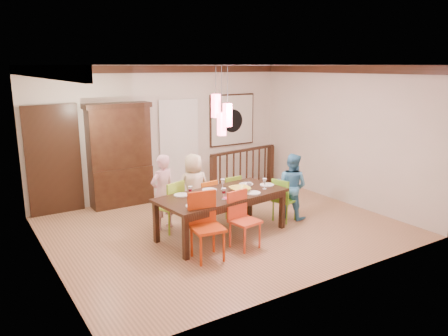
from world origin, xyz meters
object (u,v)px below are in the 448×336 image
balustrade (244,168)px  chair_end_right (285,197)px  chair_far_left (168,202)px  person_end_right (292,186)px  person_far_left (163,192)px  person_far_mid (194,188)px  china_hutch (120,155)px  dining_table (222,198)px

balustrade → chair_end_right: bearing=-113.5°
chair_far_left → person_end_right: bearing=144.2°
person_far_left → person_end_right: bearing=145.3°
person_far_mid → chair_far_left: bearing=27.1°
china_hutch → person_far_left: size_ratio=1.58×
chair_far_left → person_far_left: bearing=-98.3°
dining_table → chair_far_left: 0.98m
person_far_left → person_far_mid: size_ratio=1.05×
chair_far_left → person_far_left: person_far_left is taller
person_far_left → chair_end_right: bearing=142.3°
person_end_right → person_far_mid: bearing=40.3°
china_hutch → balustrade: size_ratio=1.08×
china_hutch → person_end_right: size_ratio=1.69×
dining_table → person_far_left: person_far_left is taller
dining_table → person_far_mid: bearing=86.9°
person_far_left → china_hutch: bearing=-100.3°
person_end_right → chair_end_right: bearing=81.9°
china_hutch → person_far_mid: (0.82, -1.70, -0.43)m
dining_table → china_hutch: 2.78m
chair_far_left → person_end_right: (2.30, -0.65, 0.11)m
dining_table → balustrade: size_ratio=1.19×
balustrade → person_far_mid: bearing=-155.0°
person_end_right → balustrade: bearing=-32.8°
dining_table → person_far_mid: size_ratio=1.83×
chair_end_right → person_far_mid: person_far_mid is taller
chair_end_right → dining_table: bearing=71.6°
balustrade → person_end_right: bearing=-108.6°
china_hutch → balustrade: (2.91, -0.35, -0.58)m
chair_end_right → china_hutch: bearing=23.4°
chair_far_left → china_hutch: (-0.19, 1.92, 0.55)m
balustrade → person_far_mid: person_far_mid is taller
chair_far_left → chair_end_right: bearing=141.3°
balustrade → person_far_mid: (-2.09, -1.35, 0.15)m
dining_table → person_end_right: bearing=-5.6°
dining_table → chair_far_left: size_ratio=2.57×
chair_end_right → balustrade: size_ratio=0.41×
person_far_mid → person_end_right: (1.67, -0.87, -0.01)m
dining_table → chair_far_left: chair_far_left is taller
person_end_right → dining_table: bearing=69.1°
chair_far_left → balustrade: balustrade is taller
balustrade → person_end_right: person_end_right is taller
dining_table → china_hutch: china_hutch is taller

